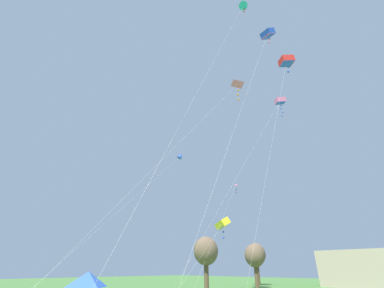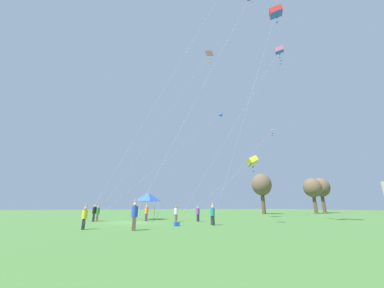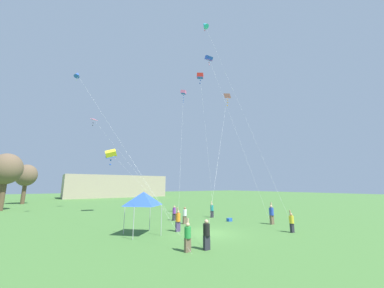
# 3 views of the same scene
# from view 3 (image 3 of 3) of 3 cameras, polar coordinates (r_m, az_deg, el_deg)

# --- Properties ---
(ground_plane) EXTENTS (220.00, 220.00, 0.00)m
(ground_plane) POSITION_cam_3_polar(r_m,az_deg,el_deg) (18.83, 4.35, -22.64)
(ground_plane) COLOR #427033
(distant_building) EXTENTS (31.42, 9.76, 7.05)m
(distant_building) POSITION_cam_3_polar(r_m,az_deg,el_deg) (77.32, -19.41, -10.58)
(distant_building) COLOR tan
(distant_building) RESTS_ON ground
(tree_near_right) EXTENTS (4.59, 4.59, 9.27)m
(tree_near_right) POSITION_cam_3_polar(r_m,az_deg,el_deg) (67.62, -41.68, -5.87)
(tree_near_right) COLOR brown
(tree_near_right) RESTS_ON ground
(tree_far_right) EXTENTS (4.07, 4.07, 8.22)m
(tree_far_right) POSITION_cam_3_polar(r_m,az_deg,el_deg) (57.98, -37.86, -6.69)
(tree_far_right) COLOR brown
(tree_far_right) RESTS_ON ground
(tree_far_centre) EXTENTS (4.37, 4.37, 8.82)m
(tree_far_centre) POSITION_cam_3_polar(r_m,az_deg,el_deg) (44.86, -41.06, -5.16)
(tree_far_centre) COLOR brown
(tree_far_centre) RESTS_ON ground
(festival_tent) EXTENTS (2.47, 2.47, 3.30)m
(festival_tent) POSITION_cam_3_polar(r_m,az_deg,el_deg) (18.31, -12.85, -14.02)
(festival_tent) COLOR #B7B7BC
(festival_tent) RESTS_ON ground
(cooler_box) EXTENTS (0.51, 0.39, 0.33)m
(cooler_box) POSITION_cam_3_polar(r_m,az_deg,el_deg) (24.86, 9.93, -19.26)
(cooler_box) COLOR blue
(cooler_box) RESTS_ON ground
(person_black_shirt) EXTENTS (0.41, 0.41, 1.75)m
(person_black_shirt) POSITION_cam_3_polar(r_m,az_deg,el_deg) (14.13, 3.89, -22.68)
(person_black_shirt) COLOR #282833
(person_black_shirt) RESTS_ON ground
(person_white_shirt) EXTENTS (0.39, 0.39, 1.63)m
(person_white_shirt) POSITION_cam_3_polar(r_m,az_deg,el_deg) (22.87, -1.95, -18.34)
(person_white_shirt) COLOR brown
(person_white_shirt) RESTS_ON ground
(person_teal_shirt) EXTENTS (0.39, 0.39, 1.91)m
(person_teal_shirt) POSITION_cam_3_polar(r_m,az_deg,el_deg) (27.33, 5.33, -17.01)
(person_teal_shirt) COLOR #282833
(person_teal_shirt) RESTS_ON ground
(person_orange_shirt) EXTENTS (0.40, 0.40, 1.97)m
(person_orange_shirt) POSITION_cam_3_polar(r_m,az_deg,el_deg) (19.27, -3.78, -19.49)
(person_orange_shirt) COLOR #473860
(person_orange_shirt) RESTS_ON ground
(person_green_shirt) EXTENTS (0.38, 0.38, 1.88)m
(person_green_shirt) POSITION_cam_3_polar(r_m,az_deg,el_deg) (13.73, -1.17, -23.20)
(person_green_shirt) COLOR brown
(person_green_shirt) RESTS_ON ground
(person_yellow_shirt) EXTENTS (0.36, 0.36, 1.77)m
(person_yellow_shirt) POSITION_cam_3_polar(r_m,az_deg,el_deg) (20.60, 25.01, -18.25)
(person_yellow_shirt) COLOR #282833
(person_yellow_shirt) RESTS_ON ground
(person_purple_shirt) EXTENTS (0.37, 0.37, 1.56)m
(person_purple_shirt) POSITION_cam_3_polar(r_m,az_deg,el_deg) (25.06, -4.77, -17.75)
(person_purple_shirt) COLOR #282833
(person_purple_shirt) RESTS_ON ground
(person_blue_shirt) EXTENTS (0.44, 0.44, 2.13)m
(person_blue_shirt) POSITION_cam_3_polar(r_m,az_deg,el_deg) (23.98, 20.43, -16.98)
(person_blue_shirt) COLOR brown
(person_blue_shirt) RESTS_ON ground
(kite_blue_box_0) EXTENTS (2.46, 12.05, 25.24)m
(kite_blue_box_0) POSITION_cam_3_polar(r_m,az_deg,el_deg) (38.43, 4.51, 21.78)
(kite_blue_box_0) COLOR silver
(kite_blue_box_0) RESTS_ON ground
(kite_cyan_diamond_1) EXTENTS (2.05, 14.18, 30.13)m
(kite_cyan_diamond_1) POSITION_cam_3_polar(r_m,az_deg,el_deg) (39.73, 3.44, 29.07)
(kite_cyan_diamond_1) COLOR silver
(kite_cyan_diamond_1) RESTS_ON ground
(kite_pink_delta_2) EXTENTS (7.00, 18.15, 15.33)m
(kite_pink_delta_2) POSITION_cam_3_polar(r_m,az_deg,el_deg) (40.91, -24.64, 5.87)
(kite_pink_delta_2) COLOR silver
(kite_pink_delta_2) RESTS_ON ground
(kite_yellow_box_3) EXTENTS (4.89, 14.21, 9.31)m
(kite_yellow_box_3) POSITION_cam_3_polar(r_m,az_deg,el_deg) (34.03, -20.80, -2.47)
(kite_yellow_box_3) COLOR silver
(kite_yellow_box_3) RESTS_ON ground
(kite_pink_box_4) EXTENTS (7.63, 11.15, 20.35)m
(kite_pink_box_4) POSITION_cam_3_polar(r_m,az_deg,el_deg) (38.74, -2.31, 13.53)
(kite_pink_box_4) COLOR silver
(kite_pink_box_4) RESTS_ON ground
(kite_blue_diamond_5) EXTENTS (5.79, 20.58, 19.11)m
(kite_blue_diamond_5) POSITION_cam_3_polar(r_m,az_deg,el_deg) (34.14, -28.24, 15.97)
(kite_blue_diamond_5) COLOR silver
(kite_blue_diamond_5) RESTS_ON ground
(kite_red_box_6) EXTENTS (4.16, 7.96, 23.31)m
(kite_red_box_6) POSITION_cam_3_polar(r_m,az_deg,el_deg) (39.62, 2.19, 17.63)
(kite_red_box_6) COLOR silver
(kite_red_box_6) RESTS_ON ground
(kite_pink_delta_7) EXTENTS (11.68, 9.64, 16.28)m
(kite_pink_delta_7) POSITION_cam_3_polar(r_m,az_deg,el_deg) (30.34, 9.37, 12.35)
(kite_pink_delta_7) COLOR silver
(kite_pink_delta_7) RESTS_ON ground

